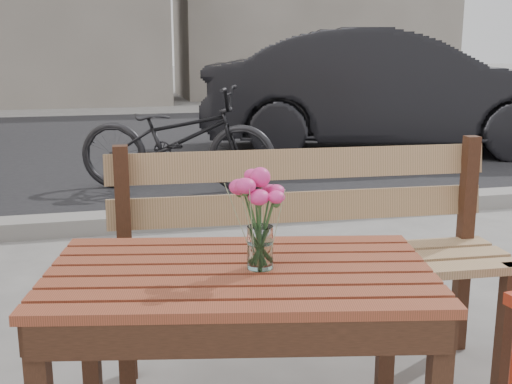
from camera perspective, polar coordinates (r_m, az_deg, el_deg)
The scene contains 6 objects.
street at distance 6.76m, azimuth -8.53°, elevation 1.96°, with size 30.00×8.12×0.12m.
main_table at distance 1.89m, azimuth -1.44°, elevation -10.00°, with size 1.20×0.85×0.68m.
main_bench at distance 2.51m, azimuth 4.71°, elevation -3.77°, with size 1.57×0.55×0.96m.
main_vase at distance 1.80m, azimuth 0.38°, elevation -1.29°, with size 0.16×0.16×0.29m.
parked_car at distance 8.16m, azimuth 11.77°, elevation 8.77°, with size 1.58×4.53×1.49m, color black.
bicycle at distance 5.86m, azimuth -7.06°, elevation 4.73°, with size 0.63×1.81×0.95m, color black.
Camera 1 is at (-0.58, -1.55, 1.30)m, focal length 45.00 mm.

